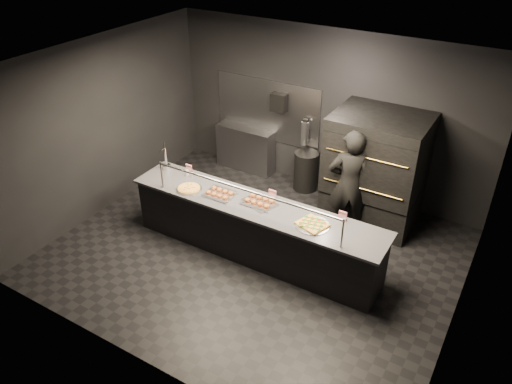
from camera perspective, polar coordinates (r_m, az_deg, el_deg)
room at (r=7.17m, az=-0.12°, el=2.66°), size 6.04×6.00×3.00m
service_counter at (r=7.68m, az=-0.15°, el=-4.30°), size 4.10×0.78×1.37m
pizza_oven at (r=8.50m, az=13.50°, el=2.59°), size 1.50×1.23×1.91m
prep_shelf at (r=10.10m, az=-1.18°, el=5.00°), size 1.20×0.35×0.90m
towel_dispenser at (r=9.39m, az=2.66°, el=10.20°), size 0.30×0.20×0.35m
fire_extinguisher at (r=9.37m, az=5.60°, el=6.76°), size 0.14×0.14×0.51m
beer_tap at (r=8.43m, az=-10.25°, el=3.52°), size 0.14×0.20×0.53m
round_pizza at (r=7.85m, az=-7.68°, el=0.40°), size 0.41×0.41×0.03m
slider_tray_a at (r=7.65m, az=-4.18°, el=-0.18°), size 0.48×0.38×0.07m
slider_tray_b at (r=7.44m, az=0.42°, el=-1.07°), size 0.57×0.50×0.08m
square_pizza at (r=7.01m, az=6.46°, el=-3.69°), size 0.49×0.49×0.05m
condiment_jar at (r=8.21m, az=-7.74°, el=2.09°), size 0.14×0.06×0.09m
tent_cards at (r=7.58m, az=0.92°, el=0.03°), size 2.83×0.04×0.15m
trash_bin at (r=9.47m, az=5.72°, el=2.42°), size 0.45×0.45×0.75m
worker at (r=8.03m, az=10.55°, el=0.85°), size 0.81×0.71×1.87m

